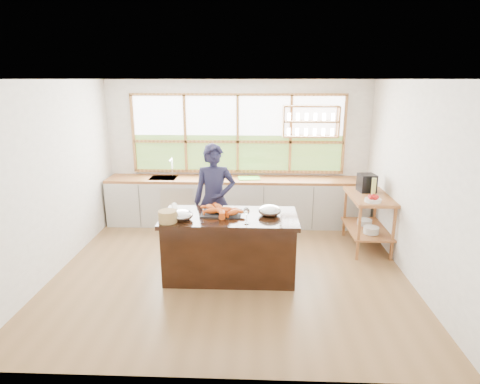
# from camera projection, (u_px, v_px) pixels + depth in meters

# --- Properties ---
(ground_plane) EXTENTS (5.00, 5.00, 0.00)m
(ground_plane) POSITION_uv_depth(u_px,v_px,m) (231.00, 269.00, 5.91)
(ground_plane) COLOR brown
(room_shell) EXTENTS (5.02, 4.52, 2.71)m
(room_shell) POSITION_uv_depth(u_px,v_px,m) (234.00, 146.00, 5.93)
(room_shell) COLOR white
(room_shell) RESTS_ON ground_plane
(back_counter) EXTENTS (4.90, 0.63, 0.90)m
(back_counter) POSITION_uv_depth(u_px,v_px,m) (236.00, 201.00, 7.66)
(back_counter) COLOR beige
(back_counter) RESTS_ON ground_plane
(right_shelf_unit) EXTENTS (0.62, 1.10, 0.90)m
(right_shelf_unit) POSITION_uv_depth(u_px,v_px,m) (368.00, 213.00, 6.52)
(right_shelf_unit) COLOR #905D25
(right_shelf_unit) RESTS_ON ground_plane
(island) EXTENTS (1.85, 0.90, 0.90)m
(island) POSITION_uv_depth(u_px,v_px,m) (230.00, 246.00, 5.60)
(island) COLOR black
(island) RESTS_ON ground_plane
(cook) EXTENTS (0.67, 0.46, 1.77)m
(cook) POSITION_uv_depth(u_px,v_px,m) (215.00, 201.00, 6.20)
(cook) COLOR #1B1A35
(cook) RESTS_ON ground_plane
(potted_plant) EXTENTS (0.18, 0.16, 0.29)m
(potted_plant) POSITION_uv_depth(u_px,v_px,m) (214.00, 170.00, 7.57)
(potted_plant) COLOR slate
(potted_plant) RESTS_ON back_counter
(cutting_board) EXTENTS (0.43, 0.35, 0.01)m
(cutting_board) POSITION_uv_depth(u_px,v_px,m) (249.00, 178.00, 7.52)
(cutting_board) COLOR #5DD13A
(cutting_board) RESTS_ON back_counter
(espresso_machine) EXTENTS (0.29, 0.31, 0.29)m
(espresso_machine) POSITION_uv_depth(u_px,v_px,m) (367.00, 183.00, 6.63)
(espresso_machine) COLOR black
(espresso_machine) RESTS_ON right_shelf_unit
(wine_bottle) EXTENTS (0.08, 0.08, 0.28)m
(wine_bottle) POSITION_uv_depth(u_px,v_px,m) (374.00, 187.00, 6.40)
(wine_bottle) COLOR #B7BB58
(wine_bottle) RESTS_ON right_shelf_unit
(fruit_bowl) EXTENTS (0.25, 0.25, 0.11)m
(fruit_bowl) POSITION_uv_depth(u_px,v_px,m) (373.00, 199.00, 6.09)
(fruit_bowl) COLOR silver
(fruit_bowl) RESTS_ON right_shelf_unit
(slate_board) EXTENTS (0.56, 0.42, 0.02)m
(slate_board) POSITION_uv_depth(u_px,v_px,m) (221.00, 213.00, 5.55)
(slate_board) COLOR black
(slate_board) RESTS_ON island
(lobster_pile) EXTENTS (0.55, 0.48, 0.08)m
(lobster_pile) POSITION_uv_depth(u_px,v_px,m) (221.00, 210.00, 5.52)
(lobster_pile) COLOR orange
(lobster_pile) RESTS_ON slate_board
(mixing_bowl_left) EXTENTS (0.29, 0.29, 0.14)m
(mixing_bowl_left) POSITION_uv_depth(u_px,v_px,m) (182.00, 215.00, 5.31)
(mixing_bowl_left) COLOR silver
(mixing_bowl_left) RESTS_ON island
(mixing_bowl_right) EXTENTS (0.31, 0.31, 0.15)m
(mixing_bowl_right) POSITION_uv_depth(u_px,v_px,m) (270.00, 211.00, 5.48)
(mixing_bowl_right) COLOR silver
(mixing_bowl_right) RESTS_ON island
(wine_glass) EXTENTS (0.08, 0.08, 0.22)m
(wine_glass) POSITION_uv_depth(u_px,v_px,m) (247.00, 212.00, 5.13)
(wine_glass) COLOR white
(wine_glass) RESTS_ON island
(wicker_basket) EXTENTS (0.24, 0.24, 0.16)m
(wicker_basket) POSITION_uv_depth(u_px,v_px,m) (168.00, 216.00, 5.21)
(wicker_basket) COLOR tan
(wicker_basket) RESTS_ON island
(parchment_roll) EXTENTS (0.15, 0.31, 0.08)m
(parchment_roll) POSITION_uv_depth(u_px,v_px,m) (175.00, 208.00, 5.67)
(parchment_roll) COLOR silver
(parchment_roll) RESTS_ON island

